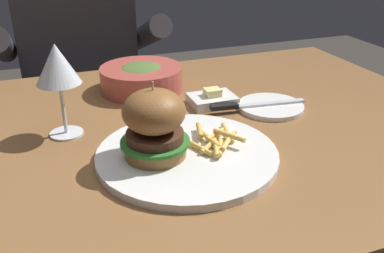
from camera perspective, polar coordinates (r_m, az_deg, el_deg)
name	(u,v)px	position (r m, az deg, el deg)	size (l,w,h in m)	color
dining_table	(148,171)	(0.87, -5.94, -5.95)	(1.35, 0.84, 0.74)	brown
main_plate	(187,155)	(0.73, -0.65, -3.79)	(0.31, 0.31, 0.01)	white
burger_sandwich	(154,124)	(0.69, -5.04, 0.37)	(0.12, 0.12, 0.13)	#9E6B38
fries_pile	(217,140)	(0.75, 3.34, -1.76)	(0.10, 0.12, 0.02)	#E0B251
wine_glass	(57,67)	(0.80, -17.53, 7.63)	(0.08, 0.08, 0.18)	silver
bread_plate	(271,107)	(0.94, 10.45, 2.64)	(0.14, 0.14, 0.01)	white
table_knife	(249,105)	(0.92, 7.62, 2.87)	(0.21, 0.04, 0.01)	silver
butter_dish	(212,99)	(0.95, 2.72, 3.67)	(0.10, 0.08, 0.04)	white
soup_bowl	(142,78)	(1.03, -6.74, 6.49)	(0.20, 0.20, 0.06)	#B24C42
diner_person	(83,96)	(1.53, -14.34, 3.91)	(0.51, 0.36, 1.18)	#282833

